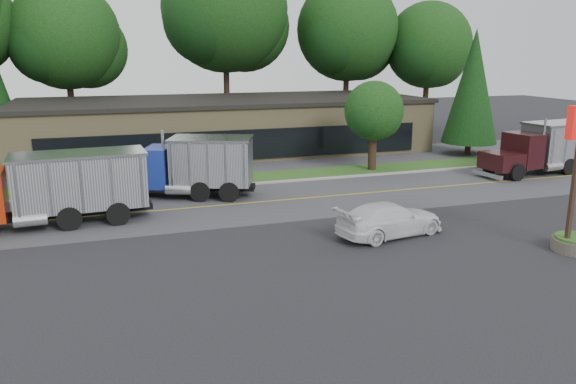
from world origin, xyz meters
The scene contains 17 objects.
ground centered at (0.00, 0.00, 0.00)m, with size 140.00×140.00×0.00m, color #2B2B30.
road centered at (0.00, 9.00, 0.00)m, with size 60.00×8.00×0.02m, color #505054.
center_line centered at (0.00, 9.00, 0.00)m, with size 60.00×0.12×0.01m, color gold.
curb centered at (0.00, 13.20, 0.00)m, with size 60.00×0.30×0.12m, color #9E9E99.
grass_verge centered at (0.00, 15.00, 0.00)m, with size 60.00×3.40×0.03m, color #204D1A.
far_parking centered at (0.00, 20.00, 0.00)m, with size 60.00×7.00×0.02m, color #505054.
strip_mall centered at (2.00, 26.00, 2.00)m, with size 32.00×12.00×4.00m, color tan.
tree_far_b centered at (-9.85, 34.12, 8.92)m, with size 9.80×9.22×13.98m.
tree_far_c centered at (4.19, 34.15, 11.33)m, with size 12.45×11.71×17.75m.
tree_far_d centered at (16.16, 33.13, 9.62)m, with size 10.56×9.94×15.07m.
tree_far_e centered at (24.14, 31.11, 8.25)m, with size 9.06×8.53×12.92m.
evergreen_right centered at (20.00, 18.00, 5.36)m, with size 4.29×4.29×9.76m.
tree_verge centered at (10.06, 15.05, 3.88)m, with size 4.28×4.03×6.11m.
dump_truck_red centered at (-10.19, 8.05, 1.81)m, with size 10.48×3.22×3.36m.
dump_truck_blue centered at (-2.92, 11.42, 1.80)m, with size 7.92×5.00×3.36m.
dump_truck_maroon centered at (20.81, 10.40, 1.81)m, with size 9.25×3.45×3.36m.
rally_car centered at (4.19, 1.71, 0.74)m, with size 2.07×5.10×1.48m, color white.
Camera 1 is at (-7.63, -19.46, 7.91)m, focal length 35.00 mm.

